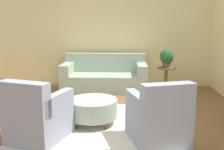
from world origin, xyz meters
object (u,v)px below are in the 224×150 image
Objects in this scene: armchair_left at (37,116)px; ottoman_table at (93,108)px; armchair_right at (159,119)px; side_table at (166,76)px; potted_plant_on_side_table at (167,57)px; couch at (105,77)px.

ottoman_table is (0.73, 0.67, -0.08)m from armchair_left.
armchair_right is (1.75, -0.00, 0.00)m from armchair_left.
potted_plant_on_side_table is at bearing 0.00° from side_table.
side_table is 0.46m from potted_plant_on_side_table.
side_table is at bearing -10.68° from couch.
armchair_right is 1.54× the size of side_table.
side_table is 1.45× the size of potted_plant_on_side_table.
armchair_right reaches higher than couch.
armchair_right is at bearing -71.85° from couch.
potted_plant_on_side_table is at bearing -10.68° from couch.
side_table is (1.54, 2.12, 0.14)m from ottoman_table.
couch is 3.17m from armchair_left.
potted_plant_on_side_table is (1.53, -0.29, 0.56)m from couch.
potted_plant_on_side_table reaches higher than armchair_right.
armchair_left and armchair_right have the same top height.
armchair_left is at bearing -137.41° from ottoman_table.
ottoman_table is (-1.02, 0.67, -0.08)m from armchair_right.
armchair_left reaches higher than ottoman_table.
couch is 2.59× the size of ottoman_table.
potted_plant_on_side_table reaches higher than side_table.
armchair_left is at bearing -103.53° from couch.
potted_plant_on_side_table reaches higher than couch.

